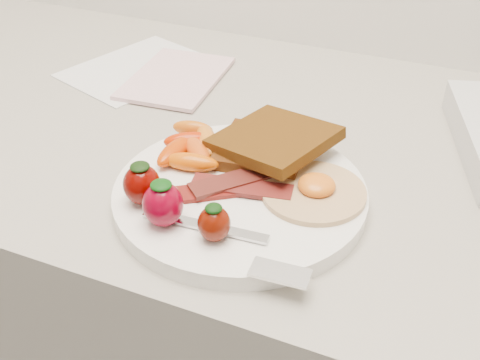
% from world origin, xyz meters
% --- Properties ---
extents(plate, '(0.27, 0.27, 0.02)m').
position_xyz_m(plate, '(0.02, 1.56, 0.91)').
color(plate, white).
rests_on(plate, counter).
extents(toast_lower, '(0.11, 0.11, 0.01)m').
position_xyz_m(toast_lower, '(0.01, 1.63, 0.93)').
color(toast_lower, '#3A2306').
rests_on(toast_lower, plate).
extents(toast_upper, '(0.15, 0.15, 0.03)m').
position_xyz_m(toast_upper, '(0.03, 1.64, 0.94)').
color(toast_upper, '#3B1E0B').
rests_on(toast_upper, toast_lower).
extents(fried_egg, '(0.14, 0.14, 0.02)m').
position_xyz_m(fried_egg, '(0.09, 1.58, 0.92)').
color(fried_egg, beige).
rests_on(fried_egg, plate).
extents(bacon_strips, '(0.12, 0.11, 0.01)m').
position_xyz_m(bacon_strips, '(0.01, 1.56, 0.92)').
color(bacon_strips, '#4A0509').
rests_on(bacon_strips, plate).
extents(baby_carrots, '(0.09, 0.10, 0.02)m').
position_xyz_m(baby_carrots, '(-0.06, 1.60, 0.93)').
color(baby_carrots, '#BA2300').
rests_on(baby_carrots, plate).
extents(strawberries, '(0.13, 0.06, 0.05)m').
position_xyz_m(strawberries, '(-0.03, 1.49, 0.94)').
color(strawberries, '#550300').
rests_on(strawberries, plate).
extents(fork, '(0.18, 0.06, 0.00)m').
position_xyz_m(fork, '(0.05, 1.47, 0.92)').
color(fork, silver).
rests_on(fork, plate).
extents(paper_sheet, '(0.22, 0.25, 0.00)m').
position_xyz_m(paper_sheet, '(-0.26, 1.81, 0.90)').
color(paper_sheet, white).
rests_on(paper_sheet, counter).
extents(notepad, '(0.14, 0.19, 0.01)m').
position_xyz_m(notepad, '(-0.19, 1.80, 0.91)').
color(notepad, beige).
rests_on(notepad, paper_sheet).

